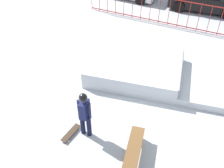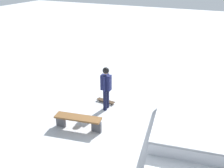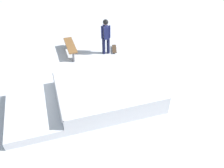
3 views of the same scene
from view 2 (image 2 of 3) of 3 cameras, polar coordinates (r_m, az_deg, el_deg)
ground_plane at (r=8.68m, az=11.28°, el=-12.29°), size 60.00×60.00×0.00m
skate_ramp at (r=8.68m, az=17.81°, el=-10.54°), size 5.74×3.43×0.74m
skater at (r=9.89m, az=-1.32°, el=-0.27°), size 0.44×0.39×1.73m
skateboard at (r=10.75m, az=-1.38°, el=-3.69°), size 0.33×0.82×0.09m
park_bench at (r=9.00m, az=-7.42°, el=-7.82°), size 0.68×1.65×0.48m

